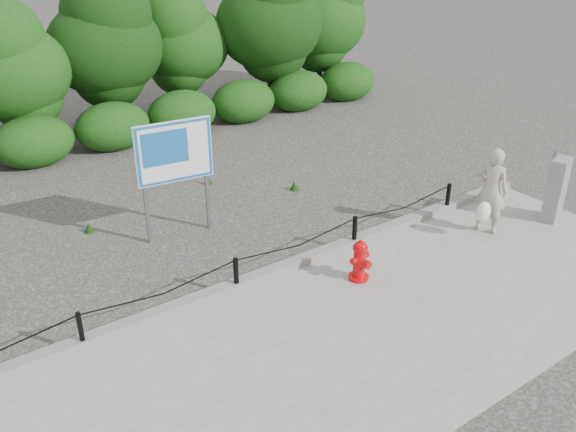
% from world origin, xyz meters
% --- Properties ---
extents(ground, '(90.00, 90.00, 0.00)m').
position_xyz_m(ground, '(0.00, 0.00, 0.00)').
color(ground, '#2D2B28').
rests_on(ground, ground).
extents(sidewalk, '(14.00, 4.00, 0.08)m').
position_xyz_m(sidewalk, '(0.00, -2.00, 0.04)').
color(sidewalk, gray).
rests_on(sidewalk, ground).
extents(curb, '(14.00, 0.22, 0.14)m').
position_xyz_m(curb, '(0.00, 0.05, 0.15)').
color(curb, slate).
rests_on(curb, sidewalk).
extents(chain_barrier, '(10.06, 0.06, 0.60)m').
position_xyz_m(chain_barrier, '(0.00, 0.00, 0.46)').
color(chain_barrier, black).
rests_on(chain_barrier, sidewalk).
extents(treeline, '(20.30, 3.52, 4.57)m').
position_xyz_m(treeline, '(1.25, 8.93, 2.43)').
color(treeline, black).
rests_on(treeline, ground).
extents(fire_hydrant, '(0.39, 0.41, 0.73)m').
position_xyz_m(fire_hydrant, '(1.83, -0.89, 0.43)').
color(fire_hydrant, red).
rests_on(fire_hydrant, sidewalk).
extents(pedestrian, '(0.80, 0.71, 1.67)m').
position_xyz_m(pedestrian, '(4.93, -1.01, 0.90)').
color(pedestrian, '#A39D8B').
rests_on(pedestrian, sidewalk).
extents(utility_cabinet, '(0.54, 0.41, 1.40)m').
position_xyz_m(utility_cabinet, '(6.40, -1.45, 0.72)').
color(utility_cabinet, '#97979A').
rests_on(utility_cabinet, sidewalk).
extents(advertising_sign, '(1.42, 0.27, 2.27)m').
position_xyz_m(advertising_sign, '(0.18, 2.33, 1.60)').
color(advertising_sign, slate).
rests_on(advertising_sign, ground).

